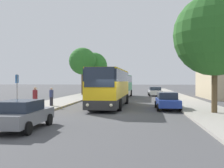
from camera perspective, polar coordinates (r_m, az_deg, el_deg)
The scene contains 14 objects.
ground_plane at distance 19.14m, azimuth 0.49°, elevation -6.52°, with size 300.00×300.00×0.00m, color #4C4C4F.
sidewalk_left at distance 21.02m, azimuth -18.96°, elevation -5.70°, with size 4.00×120.00×0.15m, color #A39E93.
sidewalk_right at distance 19.70m, azimuth 21.32°, elevation -6.14°, with size 4.00×120.00×0.15m, color #A39E93.
bus_front at distance 24.17m, azimuth -0.34°, elevation -0.67°, with size 2.99×11.21×3.42m.
bus_middle at distance 37.81m, azimuth 1.85°, elevation -0.32°, with size 3.11×11.63×3.25m.
parked_car_left_curb at distance 13.71m, azimuth -19.20°, elevation -6.24°, with size 2.10×4.25×1.44m.
parked_car_right_near at distance 22.46m, azimuth 11.95°, elevation -3.54°, with size 1.94×4.46×1.44m.
parked_car_right_far at distance 42.42m, azimuth 9.36°, elevation -1.55°, with size 2.26×4.53×1.44m.
bus_stop_sign at distance 20.04m, azimuth -19.97°, elevation -0.95°, with size 0.08×0.45×2.74m.
pedestrian_waiting_near at distance 24.35m, azimuth -13.05°, elevation -2.70°, with size 0.36×0.36×1.63m.
pedestrian_waiting_far at distance 20.57m, azimuth -16.41°, elevation -3.09°, with size 0.36×0.36×1.79m.
tree_left_near at distance 45.08m, azimuth -4.01°, elevation 3.88°, with size 4.70×4.70×7.13m.
tree_left_far at distance 42.65m, azimuth -6.44°, elevation 4.94°, with size 4.35×4.35×7.62m.
tree_right_near at distance 20.20m, azimuth 21.45°, elevation 9.91°, with size 5.82×5.82×8.42m.
Camera 1 is at (1.92, -18.89, 2.40)m, focal length 42.00 mm.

